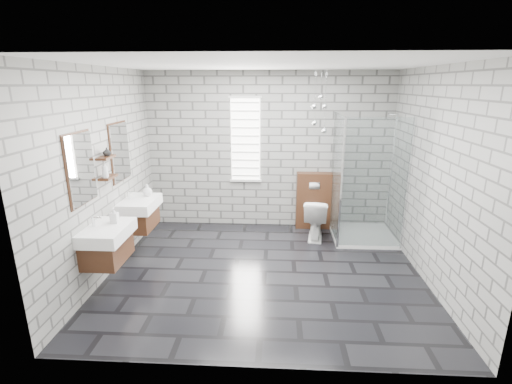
# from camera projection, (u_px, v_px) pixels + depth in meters

# --- Properties ---
(floor) EXTENTS (4.20, 3.60, 0.02)m
(floor) POSITION_uv_depth(u_px,v_px,m) (265.00, 272.00, 5.09)
(floor) COLOR black
(floor) RESTS_ON ground
(ceiling) EXTENTS (4.20, 3.60, 0.02)m
(ceiling) POSITION_uv_depth(u_px,v_px,m) (266.00, 63.00, 4.33)
(ceiling) COLOR white
(ceiling) RESTS_ON wall_back
(wall_back) EXTENTS (4.20, 0.02, 2.70)m
(wall_back) POSITION_uv_depth(u_px,v_px,m) (269.00, 151.00, 6.45)
(wall_back) COLOR gray
(wall_back) RESTS_ON floor
(wall_front) EXTENTS (4.20, 0.02, 2.70)m
(wall_front) POSITION_uv_depth(u_px,v_px,m) (258.00, 230.00, 2.98)
(wall_front) COLOR gray
(wall_front) RESTS_ON floor
(wall_left) EXTENTS (0.02, 3.60, 2.70)m
(wall_left) POSITION_uv_depth(u_px,v_px,m) (104.00, 174.00, 4.83)
(wall_left) COLOR gray
(wall_left) RESTS_ON floor
(wall_right) EXTENTS (0.02, 3.60, 2.70)m
(wall_right) POSITION_uv_depth(u_px,v_px,m) (435.00, 178.00, 4.60)
(wall_right) COLOR gray
(wall_right) RESTS_ON floor
(vanity_left) EXTENTS (0.47, 0.70, 1.57)m
(vanity_left) POSITION_uv_depth(u_px,v_px,m) (104.00, 234.00, 4.43)
(vanity_left) COLOR #452615
(vanity_left) RESTS_ON wall_left
(vanity_right) EXTENTS (0.47, 0.70, 1.57)m
(vanity_right) POSITION_uv_depth(u_px,v_px,m) (137.00, 205.00, 5.47)
(vanity_right) COLOR #452615
(vanity_right) RESTS_ON wall_left
(shelf_lower) EXTENTS (0.14, 0.30, 0.03)m
(shelf_lower) POSITION_uv_depth(u_px,v_px,m) (108.00, 177.00, 4.78)
(shelf_lower) COLOR #452615
(shelf_lower) RESTS_ON wall_left
(shelf_upper) EXTENTS (0.14, 0.30, 0.03)m
(shelf_upper) POSITION_uv_depth(u_px,v_px,m) (106.00, 157.00, 4.71)
(shelf_upper) COLOR #452615
(shelf_upper) RESTS_ON wall_left
(window) EXTENTS (0.56, 0.05, 1.48)m
(window) POSITION_uv_depth(u_px,v_px,m) (246.00, 140.00, 6.38)
(window) COLOR white
(window) RESTS_ON wall_back
(cistern_panel) EXTENTS (0.60, 0.20, 1.00)m
(cistern_panel) POSITION_uv_depth(u_px,v_px,m) (313.00, 201.00, 6.54)
(cistern_panel) COLOR #452615
(cistern_panel) RESTS_ON floor
(flush_plate) EXTENTS (0.18, 0.01, 0.12)m
(flush_plate) POSITION_uv_depth(u_px,v_px,m) (315.00, 186.00, 6.35)
(flush_plate) COLOR silver
(flush_plate) RESTS_ON cistern_panel
(shower_enclosure) EXTENTS (1.00, 1.00, 2.03)m
(shower_enclosure) POSITION_uv_depth(u_px,v_px,m) (360.00, 211.00, 6.00)
(shower_enclosure) COLOR white
(shower_enclosure) RESTS_ON floor
(pendant_cluster) EXTENTS (0.27, 0.22, 0.97)m
(pendant_cluster) POSITION_uv_depth(u_px,v_px,m) (320.00, 112.00, 5.78)
(pendant_cluster) COLOR silver
(pendant_cluster) RESTS_ON ceiling
(toilet) EXTENTS (0.46, 0.71, 0.68)m
(toilet) POSITION_uv_depth(u_px,v_px,m) (315.00, 218.00, 6.14)
(toilet) COLOR white
(toilet) RESTS_ON floor
(soap_bottle_a) EXTENTS (0.09, 0.09, 0.19)m
(soap_bottle_a) POSITION_uv_depth(u_px,v_px,m) (114.00, 215.00, 4.49)
(soap_bottle_a) COLOR #B2B2B2
(soap_bottle_a) RESTS_ON vanity_left
(soap_bottle_b) EXTENTS (0.15, 0.15, 0.18)m
(soap_bottle_b) POSITION_uv_depth(u_px,v_px,m) (147.00, 190.00, 5.58)
(soap_bottle_b) COLOR #B2B2B2
(soap_bottle_b) RESTS_ON vanity_right
(soap_bottle_c) EXTENTS (0.10, 0.10, 0.21)m
(soap_bottle_c) POSITION_uv_depth(u_px,v_px,m) (105.00, 170.00, 4.66)
(soap_bottle_c) COLOR #B2B2B2
(soap_bottle_c) RESTS_ON shelf_lower
(vase) EXTENTS (0.11, 0.11, 0.11)m
(vase) POSITION_uv_depth(u_px,v_px,m) (107.00, 152.00, 4.71)
(vase) COLOR #B2B2B2
(vase) RESTS_ON shelf_upper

